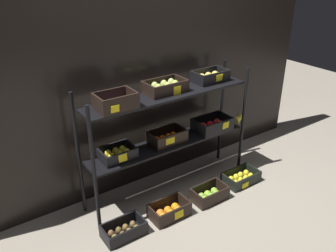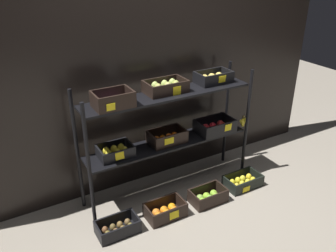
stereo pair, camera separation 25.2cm
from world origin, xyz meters
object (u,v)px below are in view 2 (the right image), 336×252
crate_ground_kiwi (118,228)px  crate_ground_apple_green (208,197)px  crate_ground_lemon (243,182)px  crate_ground_orange (165,211)px  display_rack (171,118)px

crate_ground_kiwi → crate_ground_apple_green: crate_ground_apple_green is taller
crate_ground_lemon → crate_ground_kiwi: bearing=179.9°
crate_ground_orange → crate_ground_apple_green: crate_ground_orange is taller
crate_ground_kiwi → crate_ground_orange: bearing=-2.1°
crate_ground_kiwi → crate_ground_orange: crate_ground_orange is taller
crate_ground_orange → crate_ground_apple_green: size_ratio=1.04×
crate_ground_orange → crate_ground_lemon: crate_ground_orange is taller
crate_ground_kiwi → crate_ground_lemon: crate_ground_kiwi is taller
display_rack → crate_ground_kiwi: (-0.72, -0.34, -0.73)m
display_rack → crate_ground_lemon: (0.65, -0.34, -0.73)m
crate_ground_orange → crate_ground_kiwi: bearing=177.9°
display_rack → crate_ground_apple_green: bearing=-62.3°
display_rack → crate_ground_lemon: size_ratio=4.73×
display_rack → crate_ground_lemon: bearing=-27.5°
crate_ground_orange → crate_ground_lemon: bearing=0.9°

